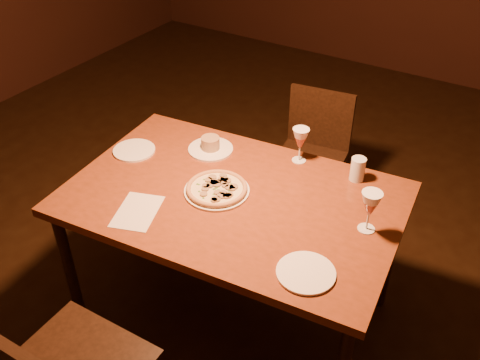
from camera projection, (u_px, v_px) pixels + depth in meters
The scene contains 11 objects.
floor at pixel (222, 328), 2.71m from camera, with size 7.00×7.00×0.00m, color black.
dining_table at pixel (233, 207), 2.37m from camera, with size 1.52×1.05×0.77m.
chair_far at pixel (312, 151), 3.21m from camera, with size 0.44×0.44×0.81m.
pizza_plate at pixel (217, 189), 2.34m from camera, with size 0.29×0.29×0.03m.
ramekin_saucer at pixel (211, 146), 2.62m from camera, with size 0.22×0.22×0.07m.
wine_glass_far at pixel (300, 145), 2.50m from camera, with size 0.08×0.08×0.17m, color #AE5648, non-canonical shape.
wine_glass_right at pixel (369, 211), 2.10m from camera, with size 0.08×0.08×0.18m, color #AE5648, non-canonical shape.
water_tumbler at pixel (358, 169), 2.40m from camera, with size 0.07×0.07×0.11m, color silver.
side_plate_left at pixel (134, 150), 2.62m from camera, with size 0.21×0.21×0.01m, color white.
side_plate_near at pixel (306, 273), 1.95m from camera, with size 0.22×0.22×0.01m, color white.
menu_card at pixel (137, 211), 2.24m from camera, with size 0.16×0.24×0.00m, color silver.
Camera 1 is at (1.00, -1.45, 2.19)m, focal length 40.00 mm.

